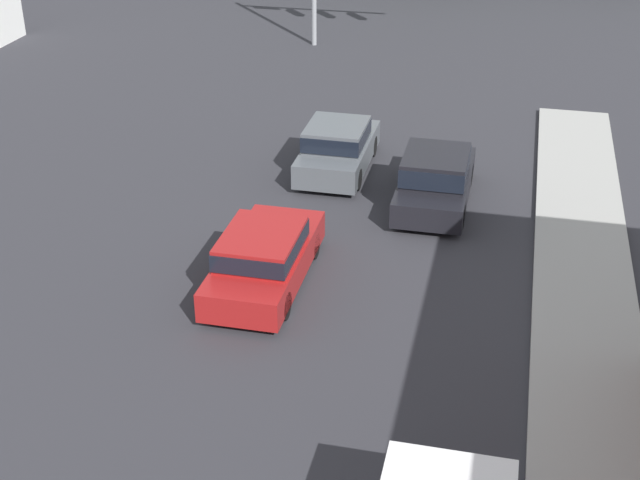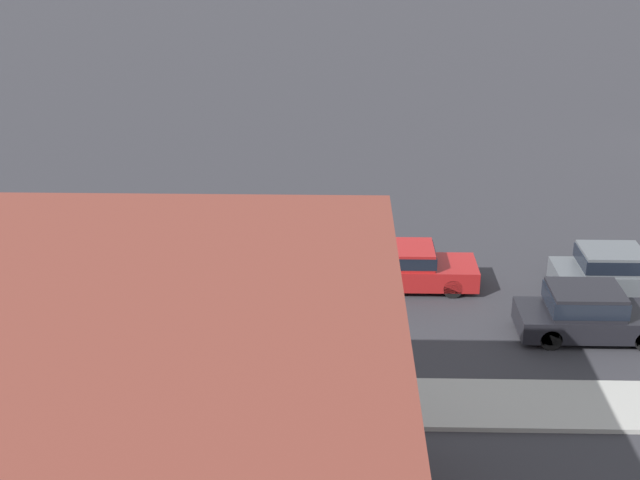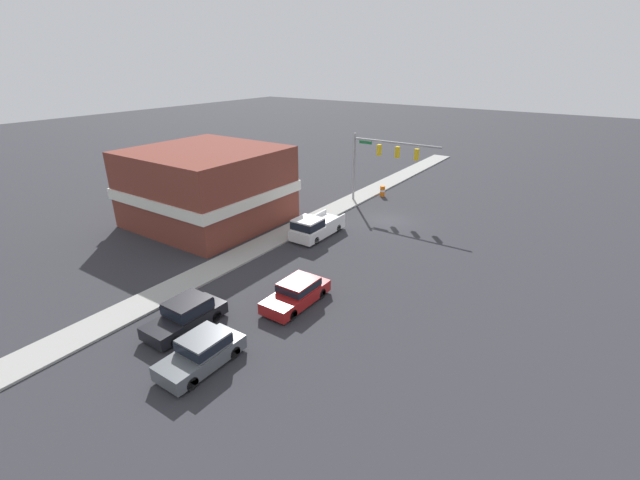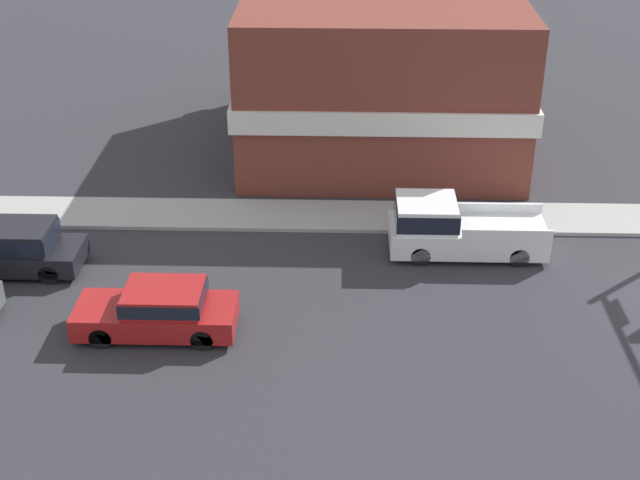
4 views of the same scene
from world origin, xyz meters
name	(u,v)px [view 3 (image 3 of 4)]	position (x,y,z in m)	size (l,w,h in m)	color
ground_plane	(388,221)	(0.00, 0.00, 0.00)	(200.00, 200.00, 0.00)	#2D2D33
sidewalk_curb	(335,209)	(5.70, 0.00, 0.07)	(2.40, 60.00, 0.14)	#9E9E99
near_signal_assembly	(382,155)	(2.69, -3.58, 5.15)	(8.99, 0.49, 6.92)	gray
car_lead	(297,292)	(-1.87, 16.09, 0.78)	(1.90, 4.70, 1.49)	black
car_second_ahead	(202,351)	(-1.57, 23.16, 0.81)	(1.90, 4.28, 1.58)	black
car_oncoming	(186,314)	(1.63, 21.48, 0.83)	(1.93, 4.54, 1.61)	black
pickup_truck_parked	(314,227)	(3.26, 7.04, 0.94)	(2.08, 5.28, 1.91)	black
construction_barrel	(382,191)	(3.90, -6.56, 0.57)	(0.55, 0.55, 1.13)	orange
corner_brick_building	(207,187)	(13.22, 9.28, 3.26)	(11.94, 11.59, 6.59)	brown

